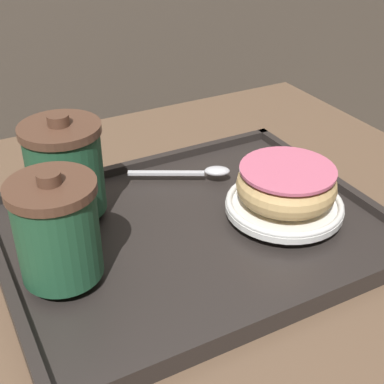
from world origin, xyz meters
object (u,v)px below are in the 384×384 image
coffee_cup_rear (65,168)px  spoon (203,172)px  donut_chocolate_glazed (286,184)px  coffee_cup_front (58,232)px

coffee_cup_rear → spoon: (0.19, -0.00, -0.05)m
donut_chocolate_glazed → spoon: (-0.05, 0.12, -0.03)m
donut_chocolate_glazed → spoon: bearing=110.6°
coffee_cup_front → donut_chocolate_glazed: 0.28m
coffee_cup_rear → donut_chocolate_glazed: size_ratio=1.03×
coffee_cup_front → spoon: bearing=27.0°
spoon → coffee_cup_front: bearing=-124.7°
donut_chocolate_glazed → coffee_cup_front: bearing=178.5°
coffee_cup_front → coffee_cup_rear: (0.04, 0.12, 0.00)m
coffee_cup_rear → spoon: coffee_cup_rear is taller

